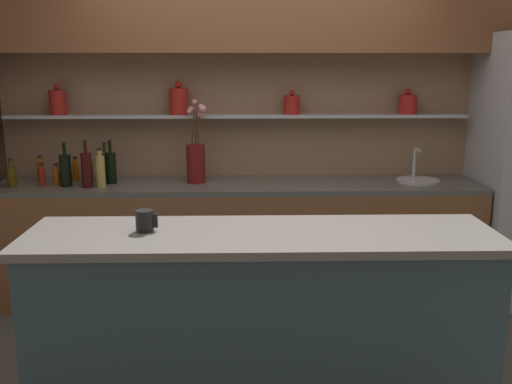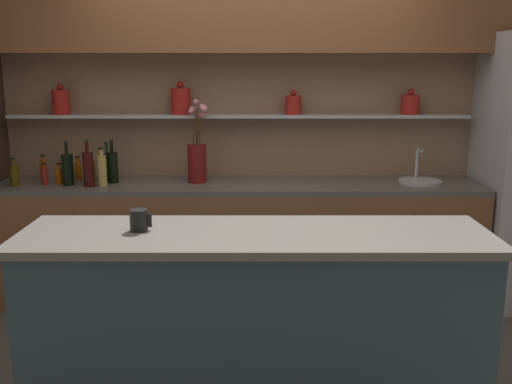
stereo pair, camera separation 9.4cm
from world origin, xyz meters
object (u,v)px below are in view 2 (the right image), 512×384
Objects in this scene: bottle_sauce_7 at (61,175)px; bottle_oil_3 at (17,175)px; bottle_sauce_8 at (81,170)px; coffee_mug at (141,220)px; bottle_spirit_9 at (104,170)px; sink_fixture at (422,180)px; bottle_oil_1 at (93,170)px; bottle_wine_0 at (115,167)px; bottle_sauce_4 at (46,169)px; flower_vase at (199,158)px; bottle_wine_5 at (110,166)px; bottle_wine_2 at (90,169)px; bottle_wine_10 at (70,169)px; bottle_sauce_6 at (47,175)px.

bottle_oil_3 is at bearing -167.82° from bottle_sauce_7.
coffee_mug reaches higher than bottle_sauce_8.
sink_fixture is at bearing 3.10° from bottle_spirit_9.
coffee_mug is at bearing -66.96° from bottle_oil_1.
bottle_sauce_8 is at bearing 159.02° from bottle_wine_0.
bottle_sauce_4 is 1.83× the size of coffee_mug.
flower_vase is 0.71m from bottle_wine_5.
sink_fixture is 0.99× the size of bottle_wine_0.
bottle_oil_3 is (-3.04, -0.12, 0.06)m from sink_fixture.
bottle_wine_2 is 1.16× the size of bottle_wine_5.
bottle_oil_3 reaches higher than bottle_sauce_7.
bottle_wine_10 is (0.08, -0.04, 0.05)m from bottle_sauce_7.
bottle_wine_10 is at bearing -145.31° from bottle_wine_5.
bottle_wine_2 reaches higher than coffee_mug.
bottle_wine_5 is 0.36m from bottle_sauce_7.
bottle_oil_3 is at bearing 129.34° from coffee_mug.
flower_vase is at bearing 4.15° from bottle_sauce_7.
coffee_mug reaches higher than bottle_sauce_6.
sink_fixture is 2.43m from coffee_mug.
bottle_wine_10 is at bearing 4.39° from bottle_oil_3.
bottle_wine_2 is 2.08× the size of bottle_sauce_6.
bottle_wine_2 is (-0.78, -0.17, -0.05)m from flower_vase.
bottle_wine_5 reaches higher than bottle_spirit_9.
bottle_wine_5 is (0.08, 0.23, -0.02)m from bottle_wine_2.
bottle_oil_3 is 0.31m from bottle_sauce_7.
bottle_sauce_7 is 0.57× the size of bottle_spirit_9.
bottle_wine_5 is at bearing 109.04° from coffee_mug.
bottle_oil_1 reaches higher than bottle_sauce_6.
bottle_wine_5 reaches higher than bottle_oil_3.
bottle_oil_3 is (-0.52, -0.15, -0.01)m from bottle_oil_1.
bottle_sauce_6 is 1.85m from coffee_mug.
bottle_sauce_7 is 0.36m from bottle_spirit_9.
bottle_sauce_7 is (0.10, 0.01, -0.00)m from bottle_sauce_6.
bottle_wine_2 is at bearing -20.26° from bottle_sauce_7.
flower_vase is at bearing 12.60° from bottle_spirit_9.
bottle_sauce_4 is 1.16× the size of bottle_sauce_6.
bottle_oil_1 is 1.07× the size of bottle_oil_3.
bottle_sauce_8 is at bearing 85.95° from bottle_wine_10.
bottle_oil_1 is at bearing 100.25° from bottle_wine_2.
bottle_wine_2 is 0.56m from bottle_oil_3.
bottle_sauce_8 is (0.09, 0.17, 0.01)m from bottle_sauce_7.
bottle_sauce_4 is at bearing 166.11° from bottle_oil_1.
bottle_wine_2 is 1.61m from coffee_mug.
sink_fixture is at bearing 2.20° from bottle_oil_3.
bottle_sauce_6 is at bearing -178.68° from sink_fixture.
bottle_oil_3 is 1.28× the size of bottle_sauce_6.
bottle_wine_0 is 1.69m from coffee_mug.
bottle_wine_0 is 1.44× the size of bottle_oil_1.
sink_fixture is 2.40m from bottle_wine_5.
bottle_sauce_4 is 1.04× the size of bottle_sauce_8.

